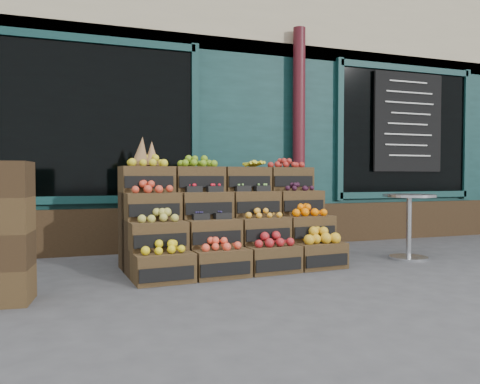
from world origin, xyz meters
name	(u,v)px	position (x,y,z in m)	size (l,w,h in m)	color
ground	(283,280)	(0.00, 0.00, 0.00)	(60.00, 60.00, 0.00)	#3F3F41
shop_facade	(176,108)	(0.00, 5.11, 2.40)	(12.00, 6.24, 4.80)	#0E3230
crate_display	(228,227)	(-0.29, 0.85, 0.45)	(2.41, 1.29, 1.46)	#402E19
bistro_table	(409,219)	(1.96, 0.54, 0.50)	(0.64, 0.64, 0.80)	silver
shopkeeper	(90,182)	(-1.73, 2.73, 0.94)	(0.68, 0.45, 1.87)	#1C6428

